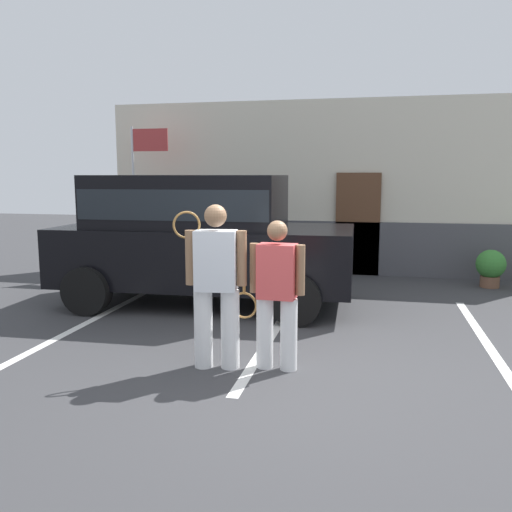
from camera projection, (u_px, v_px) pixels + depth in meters
name	position (u px, v px, depth m)	size (l,w,h in m)	color
ground_plane	(273.00, 374.00, 5.57)	(40.00, 40.00, 0.00)	#38383A
parking_stripe_0	(93.00, 320.00, 7.63)	(0.12, 4.40, 0.01)	silver
parking_stripe_1	(275.00, 331.00, 7.07)	(0.12, 4.40, 0.01)	silver
parking_stripe_2	(488.00, 345.00, 6.51)	(0.12, 4.40, 0.01)	silver
house_frontage	(327.00, 193.00, 11.19)	(9.35, 0.40, 3.58)	beige
parked_suv	(198.00, 233.00, 8.42)	(4.65, 2.26, 2.05)	black
tennis_player_man	(216.00, 284.00, 5.63)	(0.78, 0.32, 1.75)	white
tennis_player_woman	(276.00, 293.00, 5.61)	(0.85, 0.27, 1.59)	white
potted_plant_by_porch	(491.00, 267.00, 9.80)	(0.53, 0.53, 0.70)	brown
flag_pole	(142.00, 173.00, 11.00)	(0.80, 0.05, 3.03)	silver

